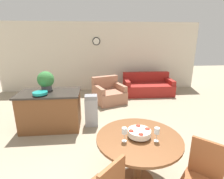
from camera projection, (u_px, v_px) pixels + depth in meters
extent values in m
cube|color=beige|center=(101.00, 57.00, 7.07)|extent=(8.00, 0.06, 2.70)
cylinder|color=black|center=(96.00, 41.00, 6.84)|extent=(0.31, 0.02, 0.31)
cylinder|color=white|center=(96.00, 41.00, 6.83)|extent=(0.25, 0.01, 0.25)
cylinder|color=brown|center=(138.00, 160.00, 2.52)|extent=(0.12, 0.12, 0.68)
cylinder|color=brown|center=(139.00, 138.00, 2.42)|extent=(1.19, 1.19, 0.03)
cube|color=brown|center=(207.00, 159.00, 2.08)|extent=(0.30, 0.30, 0.47)
cylinder|color=silver|center=(139.00, 136.00, 2.41)|extent=(0.12, 0.12, 0.03)
cylinder|color=silver|center=(139.00, 133.00, 2.40)|extent=(0.32, 0.32, 0.08)
sphere|color=#B73323|center=(147.00, 130.00, 2.42)|extent=(0.08, 0.08, 0.08)
sphere|color=#B73323|center=(138.00, 127.00, 2.51)|extent=(0.08, 0.08, 0.08)
sphere|color=#B73323|center=(131.00, 132.00, 2.37)|extent=(0.08, 0.08, 0.08)
sphere|color=#B73323|center=(141.00, 135.00, 2.28)|extent=(0.08, 0.08, 0.08)
cylinder|color=silver|center=(124.00, 141.00, 2.32)|extent=(0.06, 0.06, 0.01)
cylinder|color=silver|center=(124.00, 137.00, 2.31)|extent=(0.01, 0.01, 0.11)
cylinder|color=silver|center=(124.00, 131.00, 2.28)|extent=(0.07, 0.07, 0.08)
cylinder|color=silver|center=(156.00, 141.00, 2.32)|extent=(0.06, 0.06, 0.01)
cylinder|color=silver|center=(156.00, 137.00, 2.31)|extent=(0.01, 0.01, 0.11)
cylinder|color=silver|center=(157.00, 131.00, 2.28)|extent=(0.07, 0.07, 0.08)
cube|color=brown|center=(51.00, 111.00, 4.14)|extent=(1.32, 0.77, 0.85)
cube|color=#2D2823|center=(49.00, 93.00, 4.01)|extent=(1.38, 0.83, 0.04)
cylinder|color=teal|center=(40.00, 95.00, 3.78)|extent=(0.11, 0.11, 0.02)
cylinder|color=teal|center=(40.00, 93.00, 3.77)|extent=(0.31, 0.31, 0.05)
cylinder|color=#4C4C51|center=(47.00, 88.00, 4.13)|extent=(0.24, 0.24, 0.12)
sphere|color=#387F3D|center=(46.00, 79.00, 4.07)|extent=(0.38, 0.38, 0.38)
cube|color=#9E9EA3|center=(91.00, 112.00, 4.26)|extent=(0.31, 0.24, 0.68)
cube|color=gray|center=(91.00, 97.00, 4.16)|extent=(0.30, 0.23, 0.09)
cube|color=maroon|center=(148.00, 89.00, 6.70)|extent=(1.84, 0.98, 0.42)
cube|color=maroon|center=(146.00, 77.00, 6.94)|extent=(1.82, 0.25, 0.38)
cube|color=maroon|center=(126.00, 87.00, 6.62)|extent=(0.18, 0.87, 0.59)
cube|color=maroon|center=(169.00, 86.00, 6.74)|extent=(0.18, 0.87, 0.59)
cube|color=#A87056|center=(109.00, 96.00, 5.87)|extent=(1.17, 1.19, 0.40)
cube|color=#A87056|center=(105.00, 82.00, 6.07)|extent=(0.92, 0.51, 0.42)
cube|color=#A87056|center=(98.00, 95.00, 5.68)|extent=(0.42, 0.85, 0.59)
cube|color=#A87056|center=(119.00, 92.00, 6.01)|extent=(0.42, 0.85, 0.59)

